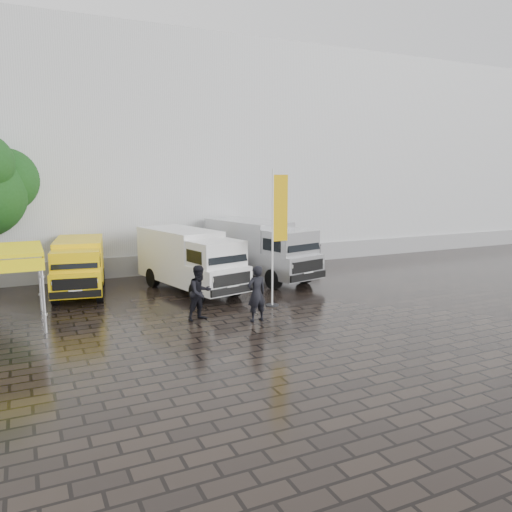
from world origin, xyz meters
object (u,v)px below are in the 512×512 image
(flagpole, at_px, (277,230))
(person_tent, at_px, (200,293))
(van_yellow, at_px, (79,268))
(person_front, at_px, (256,294))
(van_white, at_px, (191,261))
(wheelie_bin, at_px, (313,254))
(van_silver, at_px, (260,251))

(flagpole, distance_m, person_tent, 3.86)
(van_yellow, height_order, person_front, van_yellow)
(van_white, relative_size, wheelie_bin, 5.72)
(van_yellow, xyz_separation_m, van_silver, (8.19, -0.44, 0.25))
(van_yellow, distance_m, person_front, 8.37)
(van_silver, xyz_separation_m, person_tent, (-4.84, -5.27, -0.42))
(flagpole, bearing_deg, van_silver, 71.51)
(flagpole, height_order, person_front, flagpole)
(wheelie_bin, bearing_deg, person_front, -138.46)
(van_silver, height_order, wheelie_bin, van_silver)
(wheelie_bin, relative_size, person_front, 0.54)
(flagpole, xyz_separation_m, wheelie_bin, (6.12, 7.27, -2.37))
(van_silver, relative_size, flagpole, 1.23)
(van_white, height_order, wheelie_bin, van_white)
(van_silver, bearing_deg, flagpole, -122.55)
(van_yellow, height_order, van_silver, van_silver)
(van_silver, xyz_separation_m, person_front, (-3.16, -6.24, -0.41))
(person_front, bearing_deg, van_yellow, -58.75)
(van_white, distance_m, person_front, 5.24)
(van_silver, xyz_separation_m, flagpole, (-1.56, -4.66, 1.52))
(van_silver, xyz_separation_m, wheelie_bin, (4.56, 2.61, -0.85))
(van_yellow, bearing_deg, van_white, -9.45)
(van_white, distance_m, flagpole, 4.55)
(van_yellow, distance_m, person_tent, 6.62)
(van_white, bearing_deg, wheelie_bin, 10.32)
(person_tent, bearing_deg, van_white, 56.74)
(van_silver, distance_m, flagpole, 5.15)
(wheelie_bin, bearing_deg, flagpole, -137.47)
(van_yellow, relative_size, wheelie_bin, 4.64)
(person_tent, bearing_deg, person_front, -49.57)
(flagpole, bearing_deg, van_white, 122.01)
(van_yellow, relative_size, person_tent, 2.55)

